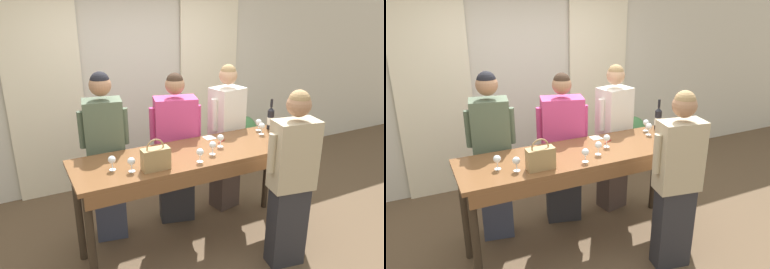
% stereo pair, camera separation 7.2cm
% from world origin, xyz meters
% --- Properties ---
extents(ground_plane, '(18.00, 18.00, 0.00)m').
position_xyz_m(ground_plane, '(0.00, 0.00, 0.00)').
color(ground_plane, brown).
extents(wall_back, '(12.00, 0.06, 2.80)m').
position_xyz_m(wall_back, '(0.00, 1.82, 1.40)').
color(wall_back, beige).
rests_on(wall_back, ground_plane).
extents(curtain_panel_left, '(0.89, 0.03, 2.69)m').
position_xyz_m(curtain_panel_left, '(-1.12, 1.76, 1.34)').
color(curtain_panel_left, '#EFE5C6').
rests_on(curtain_panel_left, ground_plane).
extents(curtain_panel_right, '(0.89, 0.03, 2.69)m').
position_xyz_m(curtain_panel_right, '(1.12, 1.76, 1.34)').
color(curtain_panel_right, '#EFE5C6').
rests_on(curtain_panel_right, ground_plane).
extents(tasting_bar, '(2.33, 0.69, 1.04)m').
position_xyz_m(tasting_bar, '(0.00, -0.03, 0.90)').
color(tasting_bar, brown).
rests_on(tasting_bar, ground_plane).
extents(wine_bottle, '(0.08, 0.08, 0.34)m').
position_xyz_m(wine_bottle, '(1.05, 0.22, 1.16)').
color(wine_bottle, black).
rests_on(wine_bottle, tasting_bar).
extents(handbag, '(0.24, 0.11, 0.28)m').
position_xyz_m(handbag, '(-0.48, -0.20, 1.14)').
color(handbag, '#997A4C').
rests_on(handbag, tasting_bar).
extents(wine_glass_front_left, '(0.07, 0.07, 0.13)m').
position_xyz_m(wine_glass_front_left, '(0.11, -0.13, 1.13)').
color(wine_glass_front_left, white).
rests_on(wine_glass_front_left, tasting_bar).
extents(wine_glass_front_mid, '(0.07, 0.07, 0.13)m').
position_xyz_m(wine_glass_front_mid, '(-0.07, -0.23, 1.13)').
color(wine_glass_front_mid, white).
rests_on(wine_glass_front_mid, tasting_bar).
extents(wine_glass_front_right, '(0.07, 0.07, 0.13)m').
position_xyz_m(wine_glass_front_right, '(0.85, 0.11, 1.13)').
color(wine_glass_front_right, white).
rests_on(wine_glass_front_right, tasting_bar).
extents(wine_glass_center_left, '(0.07, 0.07, 0.13)m').
position_xyz_m(wine_glass_center_left, '(-0.67, -0.15, 1.13)').
color(wine_glass_center_left, white).
rests_on(wine_glass_center_left, tasting_bar).
extents(wine_glass_center_mid, '(0.07, 0.07, 0.13)m').
position_xyz_m(wine_glass_center_mid, '(-0.81, -0.05, 1.13)').
color(wine_glass_center_mid, white).
rests_on(wine_glass_center_mid, tasting_bar).
extents(wine_glass_center_right, '(0.07, 0.07, 0.13)m').
position_xyz_m(wine_glass_center_right, '(0.28, -0.00, 1.13)').
color(wine_glass_center_right, white).
rests_on(wine_glass_center_right, tasting_bar).
extents(wine_glass_back_left, '(0.07, 0.07, 0.13)m').
position_xyz_m(wine_glass_back_left, '(0.79, -0.19, 1.13)').
color(wine_glass_back_left, white).
rests_on(wine_glass_back_left, tasting_bar).
extents(wine_glass_back_mid, '(0.07, 0.07, 0.13)m').
position_xyz_m(wine_glass_back_mid, '(0.90, 0.23, 1.13)').
color(wine_glass_back_mid, white).
rests_on(wine_glass_back_mid, tasting_bar).
extents(napkin, '(0.11, 0.11, 0.00)m').
position_xyz_m(napkin, '(0.30, 0.26, 1.04)').
color(napkin, white).
rests_on(napkin, tasting_bar).
extents(pen, '(0.11, 0.06, 0.01)m').
position_xyz_m(pen, '(0.36, 0.11, 1.04)').
color(pen, maroon).
rests_on(pen, tasting_bar).
extents(guest_olive_jacket, '(0.48, 0.32, 1.77)m').
position_xyz_m(guest_olive_jacket, '(-0.73, 0.53, 0.92)').
color(guest_olive_jacket, '#383D51').
rests_on(guest_olive_jacket, ground_plane).
extents(guest_pink_top, '(0.56, 0.36, 1.70)m').
position_xyz_m(guest_pink_top, '(0.03, 0.53, 0.86)').
color(guest_pink_top, '#28282D').
rests_on(guest_pink_top, ground_plane).
extents(guest_cream_sweater, '(0.46, 0.34, 1.74)m').
position_xyz_m(guest_cream_sweater, '(0.67, 0.53, 0.89)').
color(guest_cream_sweater, '#473833').
rests_on(guest_cream_sweater, ground_plane).
extents(host_pouring, '(0.51, 0.28, 1.70)m').
position_xyz_m(host_pouring, '(0.64, -0.64, 0.89)').
color(host_pouring, '#28282D').
rests_on(host_pouring, ground_plane).
extents(potted_plant, '(0.37, 0.37, 0.77)m').
position_xyz_m(potted_plant, '(1.57, 1.43, 0.42)').
color(potted_plant, '#935B3D').
rests_on(potted_plant, ground_plane).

